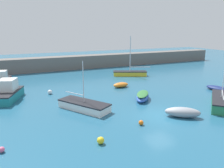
# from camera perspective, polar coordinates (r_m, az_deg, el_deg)

# --- Properties ---
(ground_plane) EXTENTS (120.00, 120.00, 0.20)m
(ground_plane) POSITION_cam_1_polar(r_m,az_deg,el_deg) (20.54, 12.57, -8.29)
(ground_plane) COLOR #235B7A
(harbor_breakwater) EXTENTS (65.43, 2.83, 2.53)m
(harbor_breakwater) POSITION_cam_1_polar(r_m,az_deg,el_deg) (44.15, -8.83, 5.68)
(harbor_breakwater) COLOR #66605B
(harbor_breakwater) RESTS_ON ground_plane
(sailboat_twin_hulled) EXTENTS (4.39, 5.48, 4.77)m
(sailboat_twin_hulled) POSITION_cam_1_polar(r_m,az_deg,el_deg) (21.48, -7.31, -5.58)
(sailboat_twin_hulled) COLOR white
(sailboat_twin_hulled) RESTS_ON ground_plane
(dinghy_near_pier) EXTENTS (2.21, 1.19, 0.66)m
(dinghy_near_pier) POSITION_cam_1_polar(r_m,az_deg,el_deg) (29.44, 2.32, -0.23)
(dinghy_near_pier) COLOR orange
(dinghy_near_pier) RESTS_ON ground_plane
(sailboat_tall_mast) EXTENTS (5.98, 3.74, 6.56)m
(sailboat_tall_mast) POSITION_cam_1_polar(r_m,az_deg,el_deg) (36.91, 4.70, 2.88)
(sailboat_tall_mast) COLOR yellow
(sailboat_tall_mast) RESTS_ON ground_plane
(motorboat_grey_hull) EXTENTS (3.68, 5.31, 2.27)m
(motorboat_grey_hull) POSITION_cam_1_polar(r_m,az_deg,el_deg) (26.73, -25.61, -2.01)
(motorboat_grey_hull) COLOR teal
(motorboat_grey_hull) RESTS_ON ground_plane
(open_tender_yellow) EXTENTS (3.22, 2.75, 0.89)m
(open_tender_yellow) POSITION_cam_1_polar(r_m,az_deg,el_deg) (20.53, 17.96, -7.04)
(open_tender_yellow) COLOR gray
(open_tender_yellow) RESTS_ON ground_plane
(sailboat_short_mast) EXTENTS (5.47, 5.10, 4.91)m
(sailboat_short_mast) POSITION_cam_1_polar(r_m,az_deg,el_deg) (24.73, 26.54, -4.12)
(sailboat_short_mast) COLOR #287A4C
(sailboat_short_mast) RESTS_ON ground_plane
(cabin_cruiser_white) EXTENTS (2.71, 4.89, 2.08)m
(cabin_cruiser_white) POSITION_cam_1_polar(r_m,az_deg,el_deg) (34.13, -27.04, 0.90)
(cabin_cruiser_white) COLOR red
(cabin_cruiser_white) RESTS_ON ground_plane
(rowboat_blue_near) EXTENTS (2.03, 3.40, 0.56)m
(rowboat_blue_near) POSITION_cam_1_polar(r_m,az_deg,el_deg) (30.98, 26.02, -1.04)
(rowboat_blue_near) COLOR navy
(rowboat_blue_near) RESTS_ON ground_plane
(rowboat_with_red_cover) EXTENTS (3.23, 3.53, 0.80)m
(rowboat_with_red_cover) POSITION_cam_1_polar(r_m,az_deg,el_deg) (24.48, 7.99, -3.17)
(rowboat_with_red_cover) COLOR #2D56B7
(rowboat_with_red_cover) RESTS_ON ground_plane
(mooring_buoy_pink) EXTENTS (0.38, 0.38, 0.38)m
(mooring_buoy_pink) POSITION_cam_1_polar(r_m,az_deg,el_deg) (16.08, -26.89, -15.03)
(mooring_buoy_pink) COLOR #EA668C
(mooring_buoy_pink) RESTS_ON ground_plane
(mooring_buoy_white) EXTENTS (0.53, 0.53, 0.53)m
(mooring_buoy_white) POSITION_cam_1_polar(r_m,az_deg,el_deg) (27.39, -15.90, -2.01)
(mooring_buoy_white) COLOR white
(mooring_buoy_white) RESTS_ON ground_plane
(mooring_buoy_orange) EXTENTS (0.41, 0.41, 0.41)m
(mooring_buoy_orange) POSITION_cam_1_polar(r_m,az_deg,el_deg) (18.25, 7.61, -9.98)
(mooring_buoy_orange) COLOR orange
(mooring_buoy_orange) RESTS_ON ground_plane
(mooring_buoy_yellow) EXTENTS (0.50, 0.50, 0.50)m
(mooring_buoy_yellow) POSITION_cam_1_polar(r_m,az_deg,el_deg) (15.38, -3.00, -14.50)
(mooring_buoy_yellow) COLOR yellow
(mooring_buoy_yellow) RESTS_ON ground_plane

